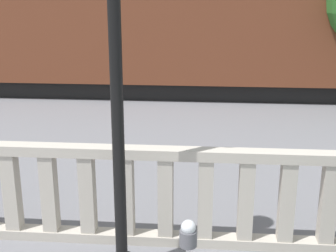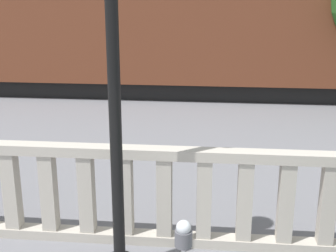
% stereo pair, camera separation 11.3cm
% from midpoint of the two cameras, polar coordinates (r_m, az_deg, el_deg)
% --- Properties ---
extents(balustrade, '(12.90, 0.24, 1.40)m').
position_cam_midpoint_polar(balustrade, '(6.43, -0.80, -8.65)').
color(balustrade, '#ADA599').
rests_on(balustrade, ground).
extents(lamppost, '(0.41, 0.41, 5.14)m').
position_cam_midpoint_polar(lamppost, '(5.18, -7.20, 12.83)').
color(lamppost, black).
rests_on(lamppost, ground).
extents(parking_meter, '(0.17, 0.17, 1.30)m').
position_cam_midpoint_polar(parking_meter, '(4.68, 1.76, -14.18)').
color(parking_meter, silver).
rests_on(parking_meter, ground).
extents(train_near, '(26.06, 2.75, 4.11)m').
position_cam_midpoint_polar(train_near, '(15.58, -3.61, 10.70)').
color(train_near, black).
rests_on(train_near, ground).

